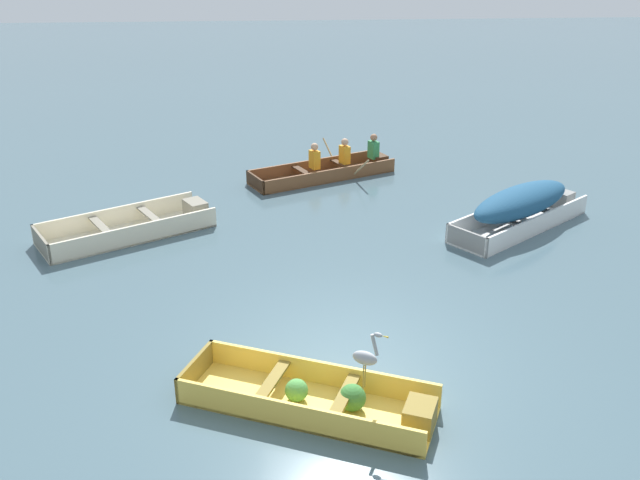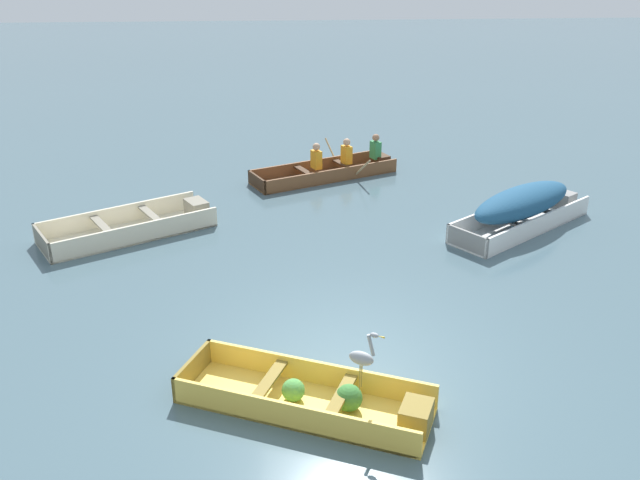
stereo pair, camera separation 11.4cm
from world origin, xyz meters
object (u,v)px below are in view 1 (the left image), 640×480
skiff_white_near_moored (522,205)px  rowboat_wooden_brown_with_crew (331,168)px  dinghy_yellow_foreground (321,399)px  skiff_cream_mid_moored (135,227)px  heron_on_dinghy (366,356)px

skiff_white_near_moored → rowboat_wooden_brown_with_crew: (-3.57, 3.55, -0.29)m
dinghy_yellow_foreground → skiff_cream_mid_moored: 6.81m
dinghy_yellow_foreground → rowboat_wooden_brown_with_crew: size_ratio=0.92×
dinghy_yellow_foreground → skiff_cream_mid_moored: skiff_cream_mid_moored is taller
dinghy_yellow_foreground → heron_on_dinghy: size_ratio=4.04×
skiff_white_near_moored → heron_on_dinghy: 7.09m
skiff_cream_mid_moored → heron_on_dinghy: heron_on_dinghy is taller
skiff_cream_mid_moored → rowboat_wooden_brown_with_crew: size_ratio=0.95×
skiff_white_near_moored → skiff_cream_mid_moored: skiff_white_near_moored is taller
rowboat_wooden_brown_with_crew → heron_on_dinghy: bearing=-92.6°
skiff_cream_mid_moored → heron_on_dinghy: 7.25m
heron_on_dinghy → skiff_cream_mid_moored: bearing=122.0°
skiff_white_near_moored → skiff_cream_mid_moored: 7.83m
skiff_cream_mid_moored → rowboat_wooden_brown_with_crew: 5.37m
skiff_white_near_moored → rowboat_wooden_brown_with_crew: 5.04m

